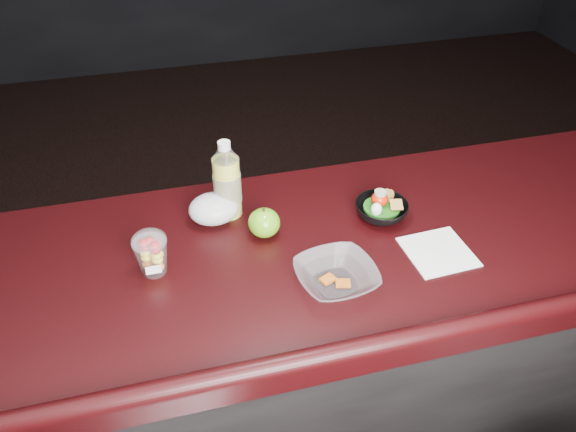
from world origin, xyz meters
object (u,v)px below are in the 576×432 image
Objects in this scene: snack_bowl at (381,209)px; takeout_bowl at (336,277)px; fruit_cup at (151,252)px; green_apple at (264,223)px; lemonade_bottle at (227,185)px.

snack_bowl reaches higher than takeout_bowl.
fruit_cup is 0.30m from green_apple.
lemonade_bottle reaches higher than green_apple.
green_apple is at bearing 13.55° from fruit_cup.
lemonade_bottle is 2.59× the size of green_apple.
fruit_cup reaches higher than green_apple.
lemonade_bottle is 0.42m from snack_bowl.
lemonade_bottle is at bearing 120.43° from takeout_bowl.
fruit_cup is at bearing 159.82° from takeout_bowl.
lemonade_bottle reaches higher than fruit_cup.
fruit_cup is at bearing -139.58° from lemonade_bottle.
lemonade_bottle is at bearing 40.42° from fruit_cup.
takeout_bowl is at bearing -20.18° from fruit_cup.
lemonade_bottle is at bearing 122.80° from green_apple.
green_apple is (0.07, -0.11, -0.06)m from lemonade_bottle.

